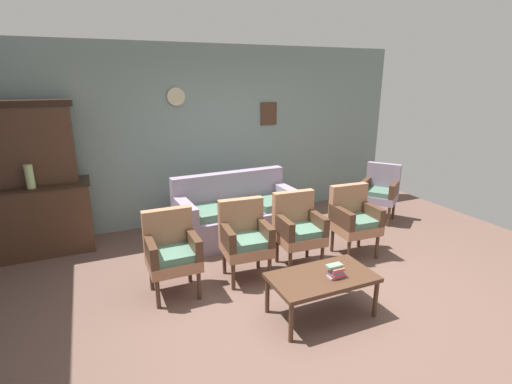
# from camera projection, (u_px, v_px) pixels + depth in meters

# --- Properties ---
(ground_plane) EXTENTS (7.68, 7.68, 0.00)m
(ground_plane) POSITION_uv_depth(u_px,v_px,m) (296.00, 294.00, 4.09)
(ground_plane) COLOR brown
(wall_back_with_decor) EXTENTS (6.40, 0.09, 2.70)m
(wall_back_with_decor) POSITION_uv_depth(u_px,v_px,m) (216.00, 135.00, 6.00)
(wall_back_with_decor) COLOR gray
(wall_back_with_decor) RESTS_ON ground
(side_cabinet) EXTENTS (1.16, 0.55, 0.93)m
(side_cabinet) POSITION_uv_depth(u_px,v_px,m) (46.00, 218.00, 4.97)
(side_cabinet) COLOR #472D1E
(side_cabinet) RESTS_ON ground
(cabinet_upper_hutch) EXTENTS (0.99, 0.38, 1.03)m
(cabinet_upper_hutch) POSITION_uv_depth(u_px,v_px,m) (34.00, 142.00, 4.75)
(cabinet_upper_hutch) COLOR #472D1E
(cabinet_upper_hutch) RESTS_ON side_cabinet
(vase_on_cabinet) EXTENTS (0.10, 0.10, 0.29)m
(vase_on_cabinet) POSITION_uv_depth(u_px,v_px,m) (30.00, 177.00, 4.60)
(vase_on_cabinet) COLOR #9FBA74
(vase_on_cabinet) RESTS_ON side_cabinet
(floral_couch) EXTENTS (1.75, 0.88, 0.90)m
(floral_couch) POSITION_uv_depth(u_px,v_px,m) (237.00, 215.00, 5.47)
(floral_couch) COLOR gray
(floral_couch) RESTS_ON ground
(armchair_row_middle) EXTENTS (0.52, 0.49, 0.90)m
(armchair_row_middle) POSITION_uv_depth(u_px,v_px,m) (172.00, 250.00, 3.99)
(armchair_row_middle) COLOR #9E6B4C
(armchair_row_middle) RESTS_ON ground
(armchair_near_couch_end) EXTENTS (0.56, 0.53, 0.90)m
(armchair_near_couch_end) POSITION_uv_depth(u_px,v_px,m) (245.00, 236.00, 4.31)
(armchair_near_couch_end) COLOR #9E6B4C
(armchair_near_couch_end) RESTS_ON ground
(armchair_by_doorway) EXTENTS (0.55, 0.52, 0.90)m
(armchair_by_doorway) POSITION_uv_depth(u_px,v_px,m) (298.00, 227.00, 4.59)
(armchair_by_doorway) COLOR #9E6B4C
(armchair_by_doorway) RESTS_ON ground
(armchair_near_cabinet) EXTENTS (0.55, 0.52, 0.90)m
(armchair_near_cabinet) POSITION_uv_depth(u_px,v_px,m) (354.00, 218.00, 4.89)
(armchair_near_cabinet) COLOR #9E6B4C
(armchair_near_cabinet) RESTS_ON ground
(wingback_chair_by_fireplace) EXTENTS (0.70, 0.71, 0.90)m
(wingback_chair_by_fireplace) POSITION_uv_depth(u_px,v_px,m) (380.00, 190.00, 6.09)
(wingback_chair_by_fireplace) COLOR gray
(wingback_chair_by_fireplace) RESTS_ON ground
(coffee_table) EXTENTS (1.00, 0.56, 0.42)m
(coffee_table) POSITION_uv_depth(u_px,v_px,m) (322.00, 280.00, 3.64)
(coffee_table) COLOR #472D1E
(coffee_table) RESTS_ON ground
(book_stack_on_table) EXTENTS (0.16, 0.11, 0.13)m
(book_stack_on_table) POSITION_uv_depth(u_px,v_px,m) (335.00, 271.00, 3.58)
(book_stack_on_table) COLOR gray
(book_stack_on_table) RESTS_ON coffee_table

